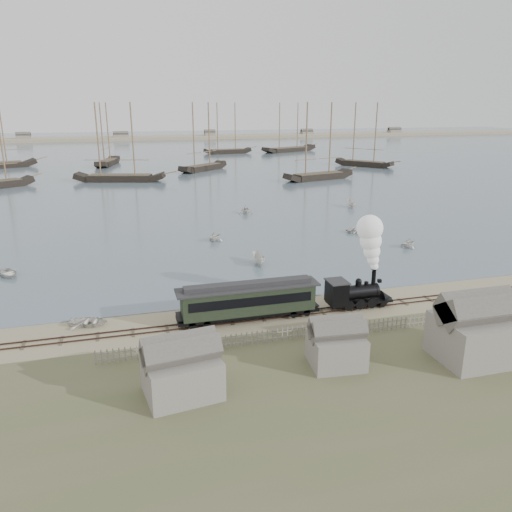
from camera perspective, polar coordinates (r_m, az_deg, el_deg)
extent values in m
plane|color=tan|center=(49.68, 1.25, -6.06)|extent=(600.00, 600.00, 0.00)
cube|color=#485B67|center=(215.04, -12.09, 11.48)|extent=(600.00, 336.00, 0.06)
cube|color=#38241E|center=(47.45, 2.12, -7.09)|extent=(120.00, 0.08, 0.12)
cube|color=#38241E|center=(48.32, 1.76, -6.63)|extent=(120.00, 0.08, 0.12)
cube|color=#3F3528|center=(47.91, 1.94, -6.93)|extent=(120.00, 1.80, 0.06)
cube|color=tan|center=(294.69, -13.15, 12.81)|extent=(500.00, 20.00, 1.80)
cube|color=black|center=(50.88, 11.70, -5.03)|extent=(6.49, 1.91, 0.24)
cylinder|color=black|center=(50.37, 11.38, -4.07)|extent=(4.01, 1.43, 1.43)
cube|color=black|center=(49.43, 9.21, -4.13)|extent=(1.72, 2.10, 2.19)
cube|color=#29292B|center=(49.03, 9.27, -2.88)|extent=(1.91, 2.29, 0.11)
cylinder|color=black|center=(50.74, 13.30, -2.49)|extent=(0.42, 0.42, 1.53)
sphere|color=black|center=(50.07, 11.65, -2.85)|extent=(0.61, 0.61, 0.61)
cone|color=black|center=(52.32, 14.69, -4.73)|extent=(1.34, 1.91, 1.91)
cube|color=black|center=(51.17, 13.93, -2.77)|extent=(0.33, 0.33, 0.33)
cube|color=black|center=(47.04, -0.87, -6.52)|extent=(13.38, 2.20, 0.33)
cube|color=black|center=(46.52, -0.88, -5.01)|extent=(12.43, 2.39, 2.39)
cube|color=black|center=(45.35, -0.49, -5.29)|extent=(11.47, 0.06, 0.86)
cube|color=black|center=(47.53, -1.25, -4.22)|extent=(11.47, 0.06, 0.86)
cube|color=#29292B|center=(46.07, -0.89, -3.58)|extent=(13.38, 2.58, 0.17)
cube|color=#29292B|center=(45.97, -0.89, -3.25)|extent=(11.95, 1.15, 0.43)
imported|color=silver|center=(48.54, -18.62, -7.12)|extent=(3.37, 4.08, 0.73)
imported|color=silver|center=(65.37, -26.48, -1.76)|extent=(4.41, 3.98, 0.75)
imported|color=silver|center=(73.71, -4.71, 2.28)|extent=(3.63, 3.66, 1.46)
imported|color=silver|center=(62.82, 0.25, -0.32)|extent=(3.63, 1.55, 1.37)
imported|color=silver|center=(80.23, 11.51, 2.95)|extent=(2.66, 3.65, 0.74)
imported|color=silver|center=(73.38, 17.03, 1.48)|extent=(3.07, 3.28, 1.39)
imported|color=silver|center=(99.68, 10.79, 5.89)|extent=(3.67, 1.85, 1.35)
imported|color=silver|center=(92.08, -1.20, 5.36)|extent=(3.09, 2.67, 1.61)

